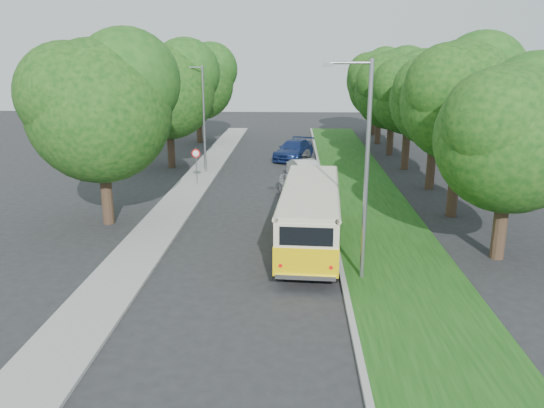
{
  "coord_description": "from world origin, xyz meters",
  "views": [
    {
      "loc": [
        1.76,
        -20.93,
        8.04
      ],
      "look_at": [
        0.74,
        2.56,
        1.5
      ],
      "focal_mm": 35.0,
      "sensor_mm": 36.0,
      "label": 1
    }
  ],
  "objects_px": {
    "lamppost_far": "(202,115)",
    "car_grey": "(298,150)",
    "lamppost_near": "(364,165)",
    "car_blue": "(294,150)",
    "car_white": "(306,171)",
    "car_silver": "(296,185)",
    "vintage_bus": "(310,217)"
  },
  "relations": [
    {
      "from": "vintage_bus",
      "to": "car_grey",
      "type": "bearing_deg",
      "value": 94.62
    },
    {
      "from": "vintage_bus",
      "to": "car_blue",
      "type": "height_order",
      "value": "vintage_bus"
    },
    {
      "from": "car_silver",
      "to": "vintage_bus",
      "type": "bearing_deg",
      "value": -99.3
    },
    {
      "from": "car_white",
      "to": "lamppost_far",
      "type": "bearing_deg",
      "value": 143.93
    },
    {
      "from": "car_silver",
      "to": "car_grey",
      "type": "bearing_deg",
      "value": 76.05
    },
    {
      "from": "lamppost_far",
      "to": "car_white",
      "type": "bearing_deg",
      "value": -17.68
    },
    {
      "from": "car_silver",
      "to": "car_blue",
      "type": "relative_size",
      "value": 0.73
    },
    {
      "from": "lamppost_far",
      "to": "vintage_bus",
      "type": "xyz_separation_m",
      "value": [
        7.15,
        -15.06,
        -2.72
      ]
    },
    {
      "from": "lamppost_far",
      "to": "car_grey",
      "type": "distance_m",
      "value": 10.07
    },
    {
      "from": "vintage_bus",
      "to": "car_white",
      "type": "xyz_separation_m",
      "value": [
        0.08,
        12.76,
        -0.69
      ]
    },
    {
      "from": "car_blue",
      "to": "car_grey",
      "type": "xyz_separation_m",
      "value": [
        0.31,
        0.99,
        -0.16
      ]
    },
    {
      "from": "car_silver",
      "to": "car_grey",
      "type": "relative_size",
      "value": 0.89
    },
    {
      "from": "lamppost_far",
      "to": "vintage_bus",
      "type": "relative_size",
      "value": 0.8
    },
    {
      "from": "lamppost_far",
      "to": "vintage_bus",
      "type": "distance_m",
      "value": 16.9
    },
    {
      "from": "lamppost_far",
      "to": "car_grey",
      "type": "relative_size",
      "value": 1.71
    },
    {
      "from": "lamppost_far",
      "to": "car_grey",
      "type": "xyz_separation_m",
      "value": [
        6.69,
        6.67,
        -3.51
      ]
    },
    {
      "from": "lamppost_near",
      "to": "vintage_bus",
      "type": "xyz_separation_m",
      "value": [
        -1.75,
        3.44,
        -2.98
      ]
    },
    {
      "from": "lamppost_far",
      "to": "car_white",
      "type": "relative_size",
      "value": 1.77
    },
    {
      "from": "lamppost_near",
      "to": "car_silver",
      "type": "bearing_deg",
      "value": 100.9
    },
    {
      "from": "car_grey",
      "to": "lamppost_near",
      "type": "bearing_deg",
      "value": -86.14
    },
    {
      "from": "lamppost_near",
      "to": "car_blue",
      "type": "xyz_separation_m",
      "value": [
        -2.53,
        24.18,
        -3.6
      ]
    },
    {
      "from": "car_white",
      "to": "car_silver",
      "type": "bearing_deg",
      "value": -118.53
    },
    {
      "from": "lamppost_near",
      "to": "car_blue",
      "type": "distance_m",
      "value": 24.58
    },
    {
      "from": "car_silver",
      "to": "car_blue",
      "type": "bearing_deg",
      "value": 77.47
    },
    {
      "from": "lamppost_far",
      "to": "car_white",
      "type": "xyz_separation_m",
      "value": [
        7.23,
        -2.31,
        -3.42
      ]
    },
    {
      "from": "vintage_bus",
      "to": "car_blue",
      "type": "relative_size",
      "value": 1.76
    },
    {
      "from": "lamppost_near",
      "to": "vintage_bus",
      "type": "bearing_deg",
      "value": 117.01
    },
    {
      "from": "vintage_bus",
      "to": "car_grey",
      "type": "distance_m",
      "value": 21.75
    },
    {
      "from": "car_white",
      "to": "car_grey",
      "type": "height_order",
      "value": "car_white"
    },
    {
      "from": "lamppost_near",
      "to": "car_white",
      "type": "distance_m",
      "value": 16.69
    },
    {
      "from": "vintage_bus",
      "to": "car_blue",
      "type": "bearing_deg",
      "value": 95.52
    },
    {
      "from": "car_white",
      "to": "car_blue",
      "type": "bearing_deg",
      "value": 77.71
    }
  ]
}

